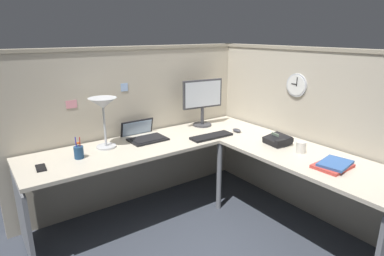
{
  "coord_description": "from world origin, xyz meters",
  "views": [
    {
      "loc": [
        -1.72,
        -2.02,
        1.7
      ],
      "look_at": [
        -0.13,
        0.21,
        0.88
      ],
      "focal_mm": 29.85,
      "sensor_mm": 36.0,
      "label": 1
    }
  ],
  "objects_px": {
    "keyboard": "(211,136)",
    "book_stack": "(334,165)",
    "cell_phone": "(41,168)",
    "coffee_mug": "(301,147)",
    "wall_clock": "(297,85)",
    "computer_mouse": "(237,130)",
    "desk_lamp_dome": "(103,107)",
    "office_phone": "(278,140)",
    "pen_cup": "(79,152)",
    "laptop": "(143,135)",
    "monitor": "(203,99)"
  },
  "relations": [
    {
      "from": "keyboard",
      "to": "book_stack",
      "type": "bearing_deg",
      "value": -73.27
    },
    {
      "from": "cell_phone",
      "to": "coffee_mug",
      "type": "relative_size",
      "value": 1.5
    },
    {
      "from": "cell_phone",
      "to": "wall_clock",
      "type": "bearing_deg",
      "value": -10.3
    },
    {
      "from": "keyboard",
      "to": "computer_mouse",
      "type": "bearing_deg",
      "value": -0.48
    },
    {
      "from": "desk_lamp_dome",
      "to": "office_phone",
      "type": "distance_m",
      "value": 1.57
    },
    {
      "from": "pen_cup",
      "to": "book_stack",
      "type": "height_order",
      "value": "pen_cup"
    },
    {
      "from": "pen_cup",
      "to": "office_phone",
      "type": "bearing_deg",
      "value": -24.36
    },
    {
      "from": "pen_cup",
      "to": "coffee_mug",
      "type": "relative_size",
      "value": 1.88
    },
    {
      "from": "coffee_mug",
      "to": "office_phone",
      "type": "bearing_deg",
      "value": 88.88
    },
    {
      "from": "cell_phone",
      "to": "wall_clock",
      "type": "xyz_separation_m",
      "value": [
        2.18,
        -0.58,
        0.49
      ]
    },
    {
      "from": "keyboard",
      "to": "desk_lamp_dome",
      "type": "xyz_separation_m",
      "value": [
        -0.93,
        0.32,
        0.35
      ]
    },
    {
      "from": "laptop",
      "to": "computer_mouse",
      "type": "height_order",
      "value": "laptop"
    },
    {
      "from": "keyboard",
      "to": "pen_cup",
      "type": "distance_m",
      "value": 1.22
    },
    {
      "from": "keyboard",
      "to": "desk_lamp_dome",
      "type": "distance_m",
      "value": 1.05
    },
    {
      "from": "pen_cup",
      "to": "wall_clock",
      "type": "xyz_separation_m",
      "value": [
        1.89,
        -0.62,
        0.45
      ]
    },
    {
      "from": "monitor",
      "to": "laptop",
      "type": "distance_m",
      "value": 0.77
    },
    {
      "from": "pen_cup",
      "to": "desk_lamp_dome",
      "type": "bearing_deg",
      "value": 23.39
    },
    {
      "from": "monitor",
      "to": "pen_cup",
      "type": "distance_m",
      "value": 1.41
    },
    {
      "from": "computer_mouse",
      "to": "book_stack",
      "type": "distance_m",
      "value": 1.08
    },
    {
      "from": "keyboard",
      "to": "coffee_mug",
      "type": "bearing_deg",
      "value": -63.07
    },
    {
      "from": "pen_cup",
      "to": "wall_clock",
      "type": "height_order",
      "value": "wall_clock"
    },
    {
      "from": "coffee_mug",
      "to": "computer_mouse",
      "type": "bearing_deg",
      "value": 92.75
    },
    {
      "from": "desk_lamp_dome",
      "to": "cell_phone",
      "type": "distance_m",
      "value": 0.69
    },
    {
      "from": "laptop",
      "to": "office_phone",
      "type": "distance_m",
      "value": 1.26
    },
    {
      "from": "laptop",
      "to": "wall_clock",
      "type": "bearing_deg",
      "value": -33.07
    },
    {
      "from": "keyboard",
      "to": "pen_cup",
      "type": "relative_size",
      "value": 2.39
    },
    {
      "from": "cell_phone",
      "to": "desk_lamp_dome",
      "type": "bearing_deg",
      "value": 20.0
    },
    {
      "from": "cell_phone",
      "to": "keyboard",
      "type": "bearing_deg",
      "value": -1.57
    },
    {
      "from": "cell_phone",
      "to": "office_phone",
      "type": "height_order",
      "value": "office_phone"
    },
    {
      "from": "computer_mouse",
      "to": "office_phone",
      "type": "bearing_deg",
      "value": -85.31
    },
    {
      "from": "laptop",
      "to": "coffee_mug",
      "type": "xyz_separation_m",
      "value": [
        0.9,
        -1.13,
        0.02
      ]
    },
    {
      "from": "laptop",
      "to": "cell_phone",
      "type": "distance_m",
      "value": 0.98
    },
    {
      "from": "pen_cup",
      "to": "monitor",
      "type": "bearing_deg",
      "value": 7.22
    },
    {
      "from": "book_stack",
      "to": "keyboard",
      "type": "bearing_deg",
      "value": 105.09
    },
    {
      "from": "computer_mouse",
      "to": "wall_clock",
      "type": "height_order",
      "value": "wall_clock"
    },
    {
      "from": "pen_cup",
      "to": "cell_phone",
      "type": "relative_size",
      "value": 1.25
    },
    {
      "from": "keyboard",
      "to": "coffee_mug",
      "type": "distance_m",
      "value": 0.84
    },
    {
      "from": "office_phone",
      "to": "coffee_mug",
      "type": "bearing_deg",
      "value": -91.12
    },
    {
      "from": "keyboard",
      "to": "cell_phone",
      "type": "distance_m",
      "value": 1.51
    },
    {
      "from": "book_stack",
      "to": "coffee_mug",
      "type": "height_order",
      "value": "coffee_mug"
    },
    {
      "from": "book_stack",
      "to": "wall_clock",
      "type": "xyz_separation_m",
      "value": [
        0.39,
        0.67,
        0.48
      ]
    },
    {
      "from": "cell_phone",
      "to": "wall_clock",
      "type": "relative_size",
      "value": 0.65
    },
    {
      "from": "desk_lamp_dome",
      "to": "cell_phone",
      "type": "bearing_deg",
      "value": -164.69
    },
    {
      "from": "book_stack",
      "to": "coffee_mug",
      "type": "distance_m",
      "value": 0.34
    },
    {
      "from": "computer_mouse",
      "to": "pen_cup",
      "type": "relative_size",
      "value": 0.58
    },
    {
      "from": "laptop",
      "to": "desk_lamp_dome",
      "type": "height_order",
      "value": "desk_lamp_dome"
    },
    {
      "from": "monitor",
      "to": "office_phone",
      "type": "relative_size",
      "value": 2.2
    },
    {
      "from": "book_stack",
      "to": "wall_clock",
      "type": "distance_m",
      "value": 0.91
    },
    {
      "from": "computer_mouse",
      "to": "wall_clock",
      "type": "distance_m",
      "value": 0.73
    },
    {
      "from": "monitor",
      "to": "book_stack",
      "type": "distance_m",
      "value": 1.5
    }
  ]
}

